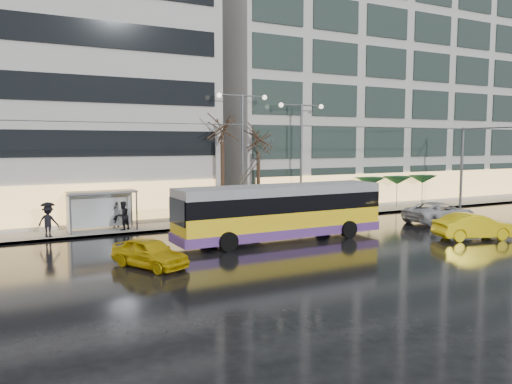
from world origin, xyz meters
TOP-DOWN VIEW (x-y plane):
  - ground at (0.00, 0.00)m, footprint 140.00×140.00m
  - sidewalk at (2.00, 14.00)m, footprint 80.00×10.00m
  - kerb at (2.00, 9.05)m, footprint 80.00×0.10m
  - building_right at (19.00, 19.00)m, footprint 32.00×14.00m
  - trolleybus at (0.77, 3.17)m, footprint 12.70×5.00m
  - catenary at (1.00, 7.94)m, footprint 42.24×5.12m
  - bus_shelter at (-8.38, 10.69)m, footprint 4.20×1.60m
  - street_lamp_near at (2.00, 10.80)m, footprint 3.96×0.36m
  - street_lamp_far at (7.00, 10.80)m, footprint 3.96×0.36m
  - tree_a at (0.50, 11.00)m, footprint 3.20×3.20m
  - tree_b at (3.50, 11.20)m, footprint 3.20×3.20m
  - parasol_a at (14.00, 11.00)m, footprint 2.50×2.50m
  - parasol_b at (17.00, 11.00)m, footprint 2.50×2.50m
  - parasol_c at (20.00, 11.00)m, footprint 2.50×2.50m
  - taxi_a at (-7.74, 0.40)m, footprint 3.23×4.30m
  - taxi_b at (11.16, -1.76)m, footprint 4.93×2.92m
  - sedan_silver at (14.01, 3.46)m, footprint 5.43×2.51m
  - pedestrian_a at (-7.02, 11.31)m, footprint 1.27×1.28m
  - pedestrian_b at (-6.82, 10.06)m, footprint 1.12×1.07m
  - pedestrian_c at (-11.27, 9.60)m, footprint 1.41×1.21m

SIDE VIEW (x-z plane):
  - ground at x=0.00m, z-range 0.00..0.00m
  - sidewalk at x=2.00m, z-range 0.00..0.15m
  - kerb at x=2.00m, z-range 0.00..0.15m
  - taxi_a at x=-7.74m, z-range 0.00..1.36m
  - sedan_silver at x=14.01m, z-range 0.00..1.51m
  - taxi_b at x=11.16m, z-range 0.00..1.53m
  - pedestrian_b at x=-6.82m, z-range 0.15..1.98m
  - pedestrian_c at x=-11.27m, z-range 0.23..2.34m
  - trolleybus at x=0.77m, z-range -1.35..4.52m
  - pedestrian_a at x=-7.02m, z-range 0.49..2.68m
  - bus_shelter at x=-8.38m, z-range 0.71..3.22m
  - parasol_a at x=14.00m, z-range 1.12..3.77m
  - parasol_b at x=17.00m, z-range 1.12..3.77m
  - parasol_c at x=20.00m, z-range 1.12..3.77m
  - catenary at x=1.00m, z-range 0.75..7.75m
  - street_lamp_far at x=7.00m, z-range 1.45..9.98m
  - street_lamp_near at x=2.00m, z-range 1.48..10.51m
  - tree_b at x=3.50m, z-range 2.55..10.25m
  - tree_a at x=0.50m, z-range 2.89..11.29m
  - building_right at x=19.00m, z-range 0.15..25.15m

